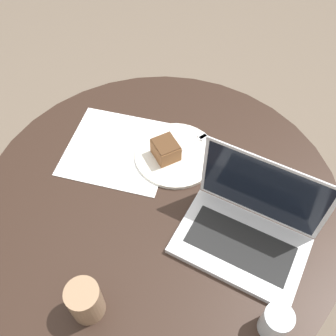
% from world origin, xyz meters
% --- Properties ---
extents(ground_plane, '(12.00, 12.00, 0.00)m').
position_xyz_m(ground_plane, '(0.00, 0.00, 0.00)').
color(ground_plane, '#6B5B4C').
extents(dining_table, '(1.07, 1.07, 0.77)m').
position_xyz_m(dining_table, '(0.00, 0.00, 0.58)').
color(dining_table, black).
rests_on(dining_table, ground_plane).
extents(paper_document, '(0.33, 0.31, 0.00)m').
position_xyz_m(paper_document, '(0.17, -0.15, 0.78)').
color(paper_document, white).
rests_on(paper_document, dining_table).
extents(plate, '(0.26, 0.26, 0.01)m').
position_xyz_m(plate, '(-0.01, -0.16, 0.78)').
color(plate, silver).
rests_on(plate, dining_table).
extents(cake_slice, '(0.10, 0.10, 0.06)m').
position_xyz_m(cake_slice, '(0.02, -0.15, 0.82)').
color(cake_slice, brown).
rests_on(cake_slice, plate).
extents(fork, '(0.13, 0.14, 0.00)m').
position_xyz_m(fork, '(-0.05, -0.21, 0.79)').
color(fork, silver).
rests_on(fork, plate).
extents(coffee_glass, '(0.08, 0.08, 0.11)m').
position_xyz_m(coffee_glass, '(0.09, 0.35, 0.83)').
color(coffee_glass, '#997556').
rests_on(coffee_glass, dining_table).
extents(water_glass, '(0.07, 0.07, 0.09)m').
position_xyz_m(water_glass, '(-0.34, 0.30, 0.82)').
color(water_glass, silver).
rests_on(water_glass, dining_table).
extents(laptop, '(0.39, 0.30, 0.25)m').
position_xyz_m(laptop, '(-0.25, 0.07, 0.82)').
color(laptop, silver).
rests_on(laptop, dining_table).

